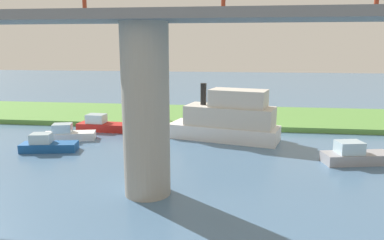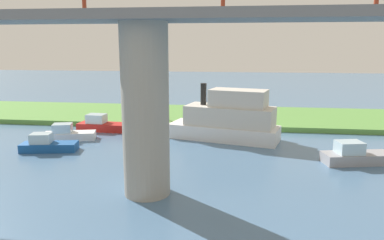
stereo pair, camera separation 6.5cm
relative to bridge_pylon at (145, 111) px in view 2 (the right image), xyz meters
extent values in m
plane|color=#4C7093|center=(-2.34, -16.18, -4.72)|extent=(160.00, 160.00, 0.00)
cube|color=#5B9342|center=(-2.34, -22.18, -4.47)|extent=(80.00, 12.00, 0.50)
cylinder|color=#9E998E|center=(0.00, 0.00, 0.00)|extent=(2.56, 2.56, 9.43)
cube|color=slate|center=(0.00, 0.00, 4.97)|extent=(55.84, 4.00, 0.50)
cylinder|color=#2D334C|center=(2.74, -18.21, -3.94)|extent=(0.29, 0.29, 0.55)
cylinder|color=red|center=(2.74, -18.21, -3.37)|extent=(0.46, 0.46, 0.60)
sphere|color=tan|center=(2.74, -18.21, -2.95)|extent=(0.24, 0.24, 0.24)
cylinder|color=brown|center=(-6.32, -16.69, -3.74)|extent=(0.20, 0.20, 0.95)
cube|color=white|center=(-3.67, -12.85, -4.08)|extent=(10.11, 5.50, 1.28)
cube|color=beige|center=(-4.19, -12.72, -2.58)|extent=(8.17, 4.71, 1.71)
cube|color=beige|center=(-4.91, -12.53, -0.98)|extent=(5.26, 3.55, 1.50)
cylinder|color=black|center=(-1.81, -13.33, -0.76)|extent=(0.53, 0.53, 1.92)
cube|color=#D84C2D|center=(-1.19, -13.49, -2.95)|extent=(2.13, 2.29, 0.96)
cube|color=#99999E|center=(-13.39, -7.23, -4.34)|extent=(5.05, 2.68, 0.75)
cube|color=silver|center=(-12.77, -7.09, -3.54)|extent=(1.98, 1.70, 0.85)
cube|color=#195199|center=(9.82, -7.28, -4.38)|extent=(4.49, 2.27, 0.67)
cube|color=silver|center=(10.38, -7.18, -3.67)|extent=(1.74, 1.48, 0.76)
cube|color=red|center=(8.18, -14.61, -4.34)|extent=(4.93, 2.01, 0.75)
cube|color=silver|center=(8.82, -14.65, -3.53)|extent=(1.82, 1.48, 0.86)
cube|color=white|center=(9.81, -10.84, -4.38)|extent=(4.63, 2.64, 0.68)
cube|color=silver|center=(10.37, -10.69, -3.65)|extent=(1.85, 1.61, 0.78)
camera|label=1|loc=(-5.01, 19.12, 3.52)|focal=34.48mm
camera|label=2|loc=(-5.07, 19.11, 3.52)|focal=34.48mm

